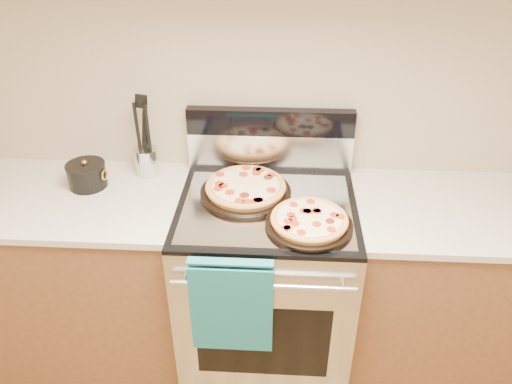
# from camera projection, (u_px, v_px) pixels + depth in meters

# --- Properties ---
(wall_back) EXTENTS (4.00, 0.00, 4.00)m
(wall_back) POSITION_uv_depth(u_px,v_px,m) (271.00, 78.00, 2.18)
(wall_back) COLOR tan
(wall_back) RESTS_ON ground
(range_body) EXTENTS (0.76, 0.68, 0.90)m
(range_body) POSITION_uv_depth(u_px,v_px,m) (266.00, 286.00, 2.37)
(range_body) COLOR #B7B7BC
(range_body) RESTS_ON ground
(oven_window) EXTENTS (0.56, 0.01, 0.40)m
(oven_window) POSITION_uv_depth(u_px,v_px,m) (263.00, 342.00, 2.09)
(oven_window) COLOR black
(oven_window) RESTS_ON range_body
(cooktop) EXTENTS (0.76, 0.68, 0.02)m
(cooktop) POSITION_uv_depth(u_px,v_px,m) (267.00, 206.00, 2.12)
(cooktop) COLOR black
(cooktop) RESTS_ON range_body
(backsplash_lower) EXTENTS (0.76, 0.06, 0.18)m
(backsplash_lower) POSITION_uv_depth(u_px,v_px,m) (270.00, 151.00, 2.33)
(backsplash_lower) COLOR silver
(backsplash_lower) RESTS_ON cooktop
(backsplash_upper) EXTENTS (0.76, 0.06, 0.12)m
(backsplash_upper) POSITION_uv_depth(u_px,v_px,m) (270.00, 122.00, 2.25)
(backsplash_upper) COLOR black
(backsplash_upper) RESTS_ON backsplash_lower
(oven_handle) EXTENTS (0.70, 0.03, 0.03)m
(oven_handle) POSITION_uv_depth(u_px,v_px,m) (263.00, 286.00, 1.86)
(oven_handle) COLOR silver
(oven_handle) RESTS_ON range_body
(dish_towel) EXTENTS (0.32, 0.05, 0.42)m
(dish_towel) POSITION_uv_depth(u_px,v_px,m) (232.00, 304.00, 1.92)
(dish_towel) COLOR #1A837D
(dish_towel) RESTS_ON oven_handle
(foil_sheet) EXTENTS (0.70, 0.55, 0.01)m
(foil_sheet) POSITION_uv_depth(u_px,v_px,m) (267.00, 207.00, 2.09)
(foil_sheet) COLOR gray
(foil_sheet) RESTS_ON cooktop
(cabinet_left) EXTENTS (1.00, 0.62, 0.88)m
(cabinet_left) POSITION_uv_depth(u_px,v_px,m) (87.00, 276.00, 2.44)
(cabinet_left) COLOR brown
(cabinet_left) RESTS_ON ground
(countertop_left) EXTENTS (1.02, 0.64, 0.03)m
(countertop_left) POSITION_uv_depth(u_px,v_px,m) (68.00, 199.00, 2.20)
(countertop_left) COLOR #BAB3A7
(countertop_left) RESTS_ON cabinet_left
(cabinet_right) EXTENTS (1.00, 0.62, 0.88)m
(cabinet_right) POSITION_uv_depth(u_px,v_px,m) (452.00, 291.00, 2.36)
(cabinet_right) COLOR brown
(cabinet_right) RESTS_ON ground
(countertop_right) EXTENTS (1.02, 0.64, 0.03)m
(countertop_right) POSITION_uv_depth(u_px,v_px,m) (475.00, 212.00, 2.11)
(countertop_right) COLOR #BAB3A7
(countertop_right) RESTS_ON cabinet_right
(pepperoni_pizza_back) EXTENTS (0.47, 0.47, 0.05)m
(pepperoni_pizza_back) POSITION_uv_depth(u_px,v_px,m) (246.00, 189.00, 2.16)
(pepperoni_pizza_back) COLOR #C9873D
(pepperoni_pizza_back) RESTS_ON foil_sheet
(pepperoni_pizza_front) EXTENTS (0.36, 0.36, 0.05)m
(pepperoni_pizza_front) POSITION_uv_depth(u_px,v_px,m) (309.00, 221.00, 1.96)
(pepperoni_pizza_front) COLOR #C9873D
(pepperoni_pizza_front) RESTS_ON foil_sheet
(utensil_crock) EXTENTS (0.12, 0.12, 0.13)m
(utensil_crock) POSITION_uv_depth(u_px,v_px,m) (147.00, 161.00, 2.32)
(utensil_crock) COLOR silver
(utensil_crock) RESTS_ON countertop_left
(saucepan) EXTENTS (0.19, 0.19, 0.10)m
(saucepan) POSITION_uv_depth(u_px,v_px,m) (87.00, 176.00, 2.23)
(saucepan) COLOR black
(saucepan) RESTS_ON countertop_left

